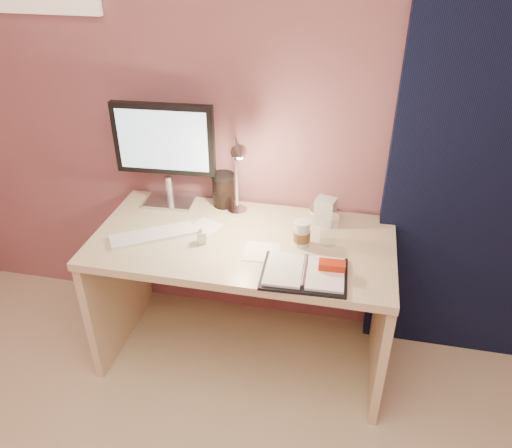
% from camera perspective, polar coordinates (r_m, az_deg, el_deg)
% --- Properties ---
extents(room, '(3.50, 3.50, 3.50)m').
position_cam_1_polar(room, '(2.41, 23.00, 7.94)').
color(room, '#C6B28E').
rests_on(room, ground).
extents(desk, '(1.40, 0.70, 0.73)m').
position_cam_1_polar(desk, '(2.51, -1.08, -5.10)').
color(desk, beige).
rests_on(desk, ground).
extents(monitor, '(0.50, 0.19, 0.54)m').
position_cam_1_polar(monitor, '(2.52, -10.38, 8.79)').
color(monitor, silver).
rests_on(monitor, desk).
extents(keyboard, '(0.39, 0.31, 0.02)m').
position_cam_1_polar(keyboard, '(2.38, -11.71, -1.24)').
color(keyboard, silver).
rests_on(keyboard, desk).
extents(planner, '(0.36, 0.28, 0.06)m').
position_cam_1_polar(planner, '(2.10, 5.82, -5.51)').
color(planner, black).
rests_on(planner, desk).
extents(paper_a, '(0.16, 0.16, 0.00)m').
position_cam_1_polar(paper_a, '(2.23, 0.65, -3.20)').
color(paper_a, white).
rests_on(paper_a, desk).
extents(paper_c, '(0.17, 0.17, 0.00)m').
position_cam_1_polar(paper_c, '(2.42, -5.81, -0.32)').
color(paper_c, white).
rests_on(paper_c, desk).
extents(coffee_cup, '(0.08, 0.08, 0.12)m').
position_cam_1_polar(coffee_cup, '(2.26, 5.27, -1.16)').
color(coffee_cup, silver).
rests_on(coffee_cup, desk).
extents(clear_cup, '(0.08, 0.08, 0.14)m').
position_cam_1_polar(clear_cup, '(2.28, 8.34, -0.62)').
color(clear_cup, white).
rests_on(clear_cup, desk).
extents(bowl, '(0.16, 0.16, 0.04)m').
position_cam_1_polar(bowl, '(2.51, 7.51, 1.32)').
color(bowl, silver).
rests_on(bowl, desk).
extents(lotion_bottle, '(0.05, 0.05, 0.09)m').
position_cam_1_polar(lotion_bottle, '(2.29, -6.25, -1.16)').
color(lotion_bottle, silver).
rests_on(lotion_bottle, desk).
extents(dark_jar, '(0.11, 0.11, 0.16)m').
position_cam_1_polar(dark_jar, '(2.57, -3.74, 3.74)').
color(dark_jar, black).
rests_on(dark_jar, desk).
extents(product_box, '(0.11, 0.09, 0.14)m').
position_cam_1_polar(product_box, '(2.42, 7.92, 1.43)').
color(product_box, '#B2B2AD').
rests_on(product_box, desk).
extents(desk_lamp, '(0.16, 0.26, 0.43)m').
position_cam_1_polar(desk_lamp, '(2.33, -3.74, 5.94)').
color(desk_lamp, silver).
rests_on(desk_lamp, desk).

